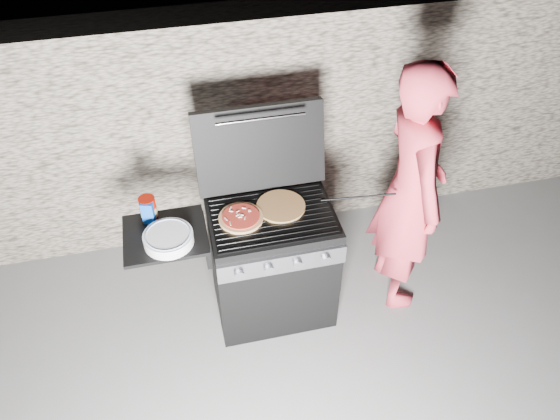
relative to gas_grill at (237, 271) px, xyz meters
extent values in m
plane|color=slate|center=(0.25, 0.00, -0.46)|extent=(50.00, 50.00, 0.00)
cube|color=#A19281|center=(0.25, 1.05, 0.44)|extent=(8.00, 0.35, 1.80)
cylinder|color=tan|center=(0.32, 0.07, 0.46)|extent=(0.35, 0.35, 0.02)
cylinder|color=#9F0B00|center=(-0.50, 0.17, 0.53)|extent=(0.12, 0.12, 0.16)
cube|color=#0C42AD|center=(-0.50, 0.12, 0.52)|extent=(0.08, 0.06, 0.16)
cylinder|color=silver|center=(-0.40, -0.08, 0.48)|extent=(0.38, 0.38, 0.07)
imported|color=#D03748|center=(1.17, 0.01, 0.47)|extent=(0.48, 0.70, 1.86)
cylinder|color=black|center=(0.81, 0.00, 0.50)|extent=(0.46, 0.15, 0.10)
camera|label=1|loc=(-0.26, -2.44, 2.78)|focal=35.00mm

